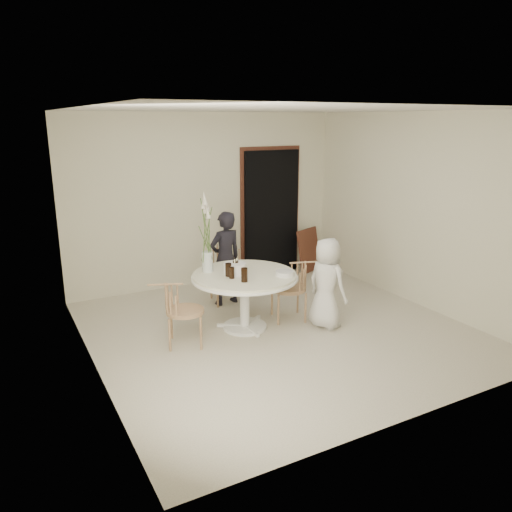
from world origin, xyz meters
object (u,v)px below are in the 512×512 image
boy (327,283)px  table (245,282)px  chair_far (225,263)px  girl (225,258)px  chair_right (297,282)px  birthday_cake (235,268)px  chair_left (175,305)px  flower_vase (207,239)px

boy → table: bearing=50.6°
chair_far → girl: (-0.08, -0.18, 0.13)m
chair_right → birthday_cake: birthday_cake is taller
chair_right → chair_left: size_ratio=1.03×
chair_far → birthday_cake: 1.13m
girl → flower_vase: (-0.53, -0.62, 0.48)m
table → girl: girl is taller
table → chair_right: 0.77m
girl → table: bearing=72.0°
chair_right → chair_left: chair_right is taller
chair_left → flower_vase: size_ratio=0.76×
chair_right → chair_far: bearing=-138.5°
chair_right → chair_left: bearing=-72.6°
table → chair_right: size_ratio=1.67×
chair_right → chair_left: (-1.69, -0.01, -0.01)m
chair_far → chair_right: 1.25m
chair_right → flower_vase: bearing=-89.8°
girl → flower_vase: 0.95m
birthday_cake → chair_far: bearing=71.8°
flower_vase → girl: bearing=49.3°
girl → birthday_cake: 0.91m
chair_far → flower_vase: (-0.61, -0.80, 0.60)m
girl → boy: size_ratio=1.16×
chair_far → chair_left: bearing=-125.3°
girl → birthday_cake: girl is taller
table → chair_right: (0.76, -0.03, -0.10)m
birthday_cake → chair_left: bearing=-172.5°
girl → boy: girl is taller
table → birthday_cake: bearing=148.5°
boy → flower_vase: (-1.31, 0.75, 0.57)m
chair_right → birthday_cake: 0.91m
chair_far → flower_vase: flower_vase is taller
chair_far → birthday_cake: size_ratio=3.02×
table → birthday_cake: size_ratio=4.71×
table → flower_vase: bearing=140.2°
girl → boy: bearing=111.5°
boy → flower_vase: size_ratio=1.15×
chair_right → boy: 0.46m
table → chair_left: size_ratio=1.72×
chair_far → chair_left: size_ratio=1.10×
chair_left → birthday_cake: (0.83, 0.11, 0.30)m
table → girl: bearing=79.9°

